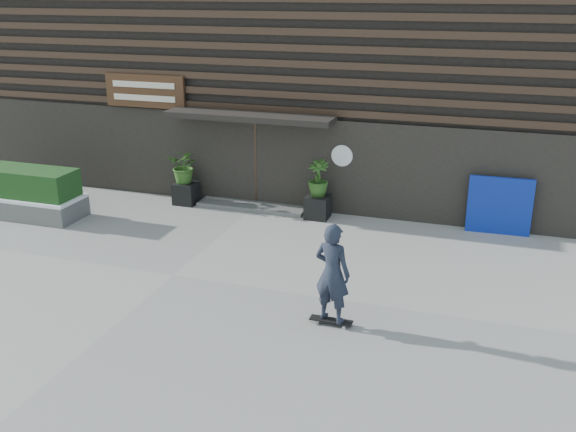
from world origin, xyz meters
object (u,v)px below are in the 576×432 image
(planter_pot_left, at_px, (186,193))
(planter_pot_right, at_px, (318,207))
(skateboarder, at_px, (332,273))
(blue_tarp, at_px, (500,206))
(raised_bed, at_px, (20,205))

(planter_pot_left, xyz_separation_m, planter_pot_right, (3.80, 0.00, 0.00))
(planter_pot_left, bearing_deg, skateboarder, -44.03)
(planter_pot_right, distance_m, blue_tarp, 4.52)
(planter_pot_left, xyz_separation_m, skateboarder, (5.58, -5.40, 0.71))
(planter_pot_left, bearing_deg, planter_pot_right, 0.00)
(planter_pot_left, relative_size, skateboarder, 0.31)
(blue_tarp, xyz_separation_m, skateboarder, (-2.71, -5.70, 0.29))
(skateboarder, bearing_deg, blue_tarp, 64.59)
(planter_pot_right, height_order, raised_bed, planter_pot_right)
(planter_pot_right, xyz_separation_m, blue_tarp, (4.49, 0.30, 0.41))
(blue_tarp, distance_m, skateboarder, 6.31)
(planter_pot_right, xyz_separation_m, skateboarder, (1.78, -5.40, 0.71))
(planter_pot_left, relative_size, blue_tarp, 0.40)
(blue_tarp, height_order, skateboarder, skateboarder)
(planter_pot_left, relative_size, planter_pot_right, 1.00)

